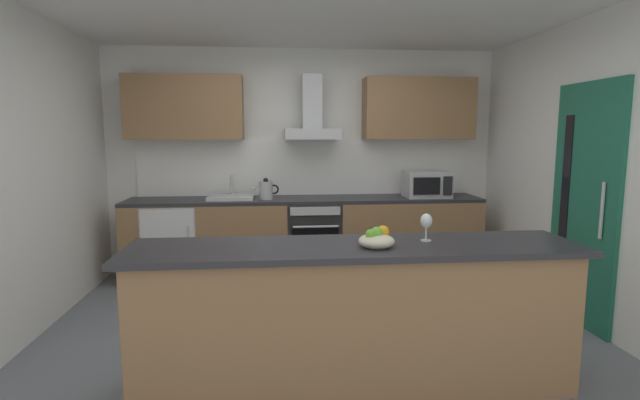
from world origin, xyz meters
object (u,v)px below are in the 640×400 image
object	(u,v)px
microwave	(427,184)
sink	(231,197)
wine_glass	(426,222)
fruit_bowl	(377,239)
kettle	(266,190)
range_hood	(312,119)
refrigerator	(173,242)
oven	(313,236)

from	to	relation	value
microwave	sink	xyz separation A→B (m)	(-2.22, 0.04, -0.12)
wine_glass	fruit_bowl	world-z (taller)	wine_glass
kettle	fruit_bowl	size ratio (longest dim) A/B	1.31
range_hood	refrigerator	bearing A→B (deg)	-175.16
range_hood	kettle	bearing A→B (deg)	-162.82
oven	kettle	xyz separation A→B (m)	(-0.53, -0.03, 0.55)
sink	kettle	xyz separation A→B (m)	(0.39, -0.04, 0.08)
kettle	fruit_bowl	xyz separation A→B (m)	(0.71, -2.50, -0.02)
refrigerator	kettle	size ratio (longest dim) A/B	2.94
refrigerator	kettle	xyz separation A→B (m)	(1.03, -0.03, 0.58)
refrigerator	kettle	distance (m)	1.19
range_hood	sink	bearing A→B (deg)	-172.63
fruit_bowl	refrigerator	bearing A→B (deg)	124.57
kettle	range_hood	size ratio (longest dim) A/B	0.40
kettle	range_hood	world-z (taller)	range_hood
microwave	range_hood	world-z (taller)	range_hood
range_hood	microwave	bearing A→B (deg)	-6.88
fruit_bowl	oven	bearing A→B (deg)	94.10
sink	range_hood	world-z (taller)	range_hood
oven	wine_glass	bearing A→B (deg)	-77.59
fruit_bowl	sink	bearing A→B (deg)	113.34
microwave	kettle	distance (m)	1.83
microwave	range_hood	size ratio (longest dim) A/B	0.69
range_hood	wine_glass	xyz separation A→B (m)	(0.53, -2.53, -0.72)
refrigerator	microwave	distance (m)	2.93
range_hood	fruit_bowl	distance (m)	2.79
sink	wine_glass	distance (m)	2.82
kettle	wine_glass	bearing A→B (deg)	-65.96
wine_glass	microwave	bearing A→B (deg)	71.92
oven	range_hood	xyz separation A→B (m)	(0.00, 0.13, 1.33)
oven	sink	world-z (taller)	sink
wine_glass	refrigerator	bearing A→B (deg)	131.04
kettle	microwave	bearing A→B (deg)	0.18
oven	microwave	world-z (taller)	microwave
microwave	sink	distance (m)	2.22
oven	refrigerator	world-z (taller)	oven
oven	range_hood	bearing A→B (deg)	90.00
sink	range_hood	xyz separation A→B (m)	(0.92, 0.12, 0.86)
kettle	wine_glass	xyz separation A→B (m)	(1.06, -2.37, 0.06)
wine_glass	sink	bearing A→B (deg)	120.89
refrigerator	kettle	world-z (taller)	kettle
sink	refrigerator	bearing A→B (deg)	-178.78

